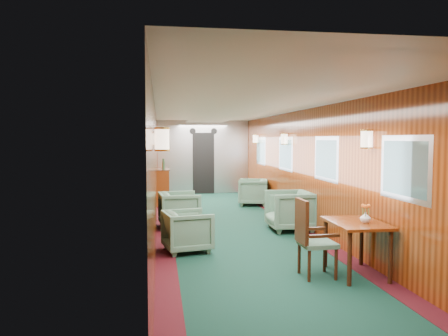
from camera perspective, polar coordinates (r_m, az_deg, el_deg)
name	(u,v)px	position (r m, az deg, el deg)	size (l,w,h in m)	color
room	(234,147)	(8.49, 1.26, 2.70)	(12.00, 12.10, 2.40)	#0E3226
bulkhead	(203,158)	(14.36, -2.73, 1.38)	(2.98, 0.17, 2.39)	silver
windows_right	(303,156)	(9.10, 10.26, 1.55)	(0.02, 8.60, 0.80)	#B4B7BB
wall_sconces	(229,139)	(9.04, 0.65, 3.75)	(2.97, 7.97, 0.25)	#FCE4C5
dining_table	(356,230)	(6.07, 16.90, -7.80)	(0.68, 0.96, 0.71)	maroon
side_chair	(310,235)	(5.84, 11.21, -8.58)	(0.47, 0.50, 1.03)	#1F4A3A
credenza	(163,186)	(12.14, -7.98, -2.37)	(0.34, 1.09, 1.25)	maroon
flower_vase	(365,217)	(6.01, 18.00, -6.15)	(0.14, 0.14, 0.14)	beige
armchair_left_near	(188,231)	(7.09, -4.79, -8.19)	(0.70, 0.73, 0.66)	#1F4A3A
armchair_left_far	(180,210)	(8.97, -5.83, -5.42)	(0.77, 0.80, 0.73)	#1F4A3A
armchair_right_near	(290,210)	(8.73, 8.60, -5.50)	(0.84, 0.86, 0.79)	#1F4A3A
armchair_right_far	(253,192)	(11.90, 3.76, -3.14)	(0.76, 0.79, 0.72)	#1F4A3A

